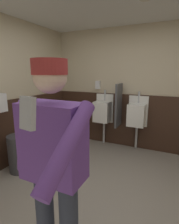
% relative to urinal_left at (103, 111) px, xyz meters
% --- Properties ---
extents(ground_plane, '(4.27, 4.53, 0.04)m').
position_rel_urinal_left_xyz_m(ground_plane, '(0.67, -1.80, -0.80)').
color(ground_plane, gray).
extents(wall_back, '(4.27, 0.12, 2.54)m').
position_rel_urinal_left_xyz_m(wall_back, '(0.67, 0.22, 0.49)').
color(wall_back, beige).
rests_on(wall_back, ground_plane).
extents(wainscot_band_back, '(3.67, 0.03, 1.17)m').
position_rel_urinal_left_xyz_m(wainscot_band_back, '(0.67, 0.14, -0.19)').
color(wainscot_band_back, '#382319').
rests_on(wainscot_band_back, ground_plane).
extents(urinal_left, '(0.40, 0.34, 1.24)m').
position_rel_urinal_left_xyz_m(urinal_left, '(0.00, 0.00, 0.00)').
color(urinal_left, white).
rests_on(urinal_left, ground_plane).
extents(urinal_middle, '(0.40, 0.34, 1.24)m').
position_rel_urinal_left_xyz_m(urinal_middle, '(0.75, 0.00, 0.00)').
color(urinal_middle, white).
rests_on(urinal_middle, ground_plane).
extents(privacy_divider_panel, '(0.04, 0.40, 0.90)m').
position_rel_urinal_left_xyz_m(privacy_divider_panel, '(0.37, -0.07, 0.17)').
color(privacy_divider_panel, '#4C4C51').
extents(person, '(0.66, 0.60, 1.71)m').
position_rel_urinal_left_xyz_m(person, '(0.69, -2.73, 0.24)').
color(person, '#2D3342').
rests_on(person, ground_plane).
extents(cell_phone, '(0.06, 0.04, 0.11)m').
position_rel_urinal_left_xyz_m(cell_phone, '(0.98, -3.24, 0.72)').
color(cell_phone, '#A5A8B2').
extents(trash_bin, '(0.37, 0.37, 0.62)m').
position_rel_urinal_left_xyz_m(trash_bin, '(-0.83, -1.67, -0.47)').
color(trash_bin, '#38383D').
rests_on(trash_bin, ground_plane).
extents(soap_dispenser, '(0.10, 0.07, 0.18)m').
position_rel_urinal_left_xyz_m(soap_dispenser, '(-0.18, 0.12, 0.57)').
color(soap_dispenser, silver).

